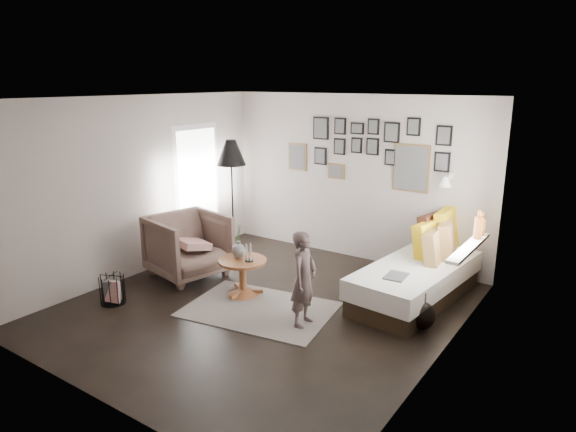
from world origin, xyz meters
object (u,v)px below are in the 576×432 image
Objects in this scene: vase at (239,248)px; magazine_basket at (112,290)px; daybed at (419,273)px; child at (304,279)px; floor_lamp at (231,157)px; pedestal_table at (243,279)px; demijohn_large at (398,303)px; armchair at (189,246)px; demijohn_small at (422,315)px.

vase is 1.71m from magazine_basket.
daybed is 1.98× the size of child.
vase is at bearing -142.91° from daybed.
child is at bearing -13.37° from vase.
floor_lamp is 2.61m from magazine_basket.
pedestal_table reaches higher than demijohn_large.
armchair reaches higher than demijohn_large.
demijohn_large is (2.06, 0.51, -0.45)m from vase.
child is at bearing -112.56° from daybed.
pedestal_table reaches higher than magazine_basket.
daybed is 4.99× the size of demijohn_small.
daybed is 4.00m from magazine_basket.
demijohn_small reaches higher than magazine_basket.
daybed is at bearing 37.12° from magazine_basket.
armchair is at bearing -172.10° from demijohn_large.
magazine_basket is 0.35× the size of child.
vase is at bearing -166.02° from demijohn_large.
vase is 0.40× the size of child.
vase is at bearing -170.74° from demijohn_small.
child is at bearing -150.29° from demijohn_small.
child reaches higher than vase.
daybed is (1.96, 1.26, 0.10)m from pedestal_table.
floor_lamp is at bearing 83.89° from magazine_basket.
daybed is 3.28m from armchair.
child reaches higher than magazine_basket.
child is (1.14, -0.27, 0.34)m from pedestal_table.
magazine_basket is (-1.15, -1.18, -0.46)m from vase.
floor_lamp is 1.68× the size of child.
pedestal_table is at bearing 43.24° from magazine_basket.
armchair is 2.24× the size of demijohn_small.
armchair is 2.27m from child.
magazine_basket is at bearing -152.25° from demijohn_large.
magazine_basket is (-0.13, -1.26, -0.28)m from armchair.
demijohn_large is at bearing -82.64° from daybed.
magazine_basket is at bearing -137.04° from daybed.
armchair is at bearing 174.55° from pedestal_table.
pedestal_table is 2.37m from demijohn_small.
armchair is (-1.02, 0.09, -0.18)m from vase.
armchair is (-3.06, -1.15, 0.13)m from daybed.
pedestal_table is 0.28× the size of daybed.
pedestal_table is 0.42m from vase.
floor_lamp reaches higher than daybed.
armchair is 1.49m from floor_lamp.
floor_lamp is at bearing 135.32° from pedestal_table.
floor_lamp is at bearing 171.31° from demijohn_large.
armchair reaches higher than demijohn_small.
floor_lamp is at bearing 133.51° from vase.
child is (2.24, -0.37, 0.11)m from armchair.
demijohn_large is at bearing 13.98° from vase.
floor_lamp reaches higher than magazine_basket.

